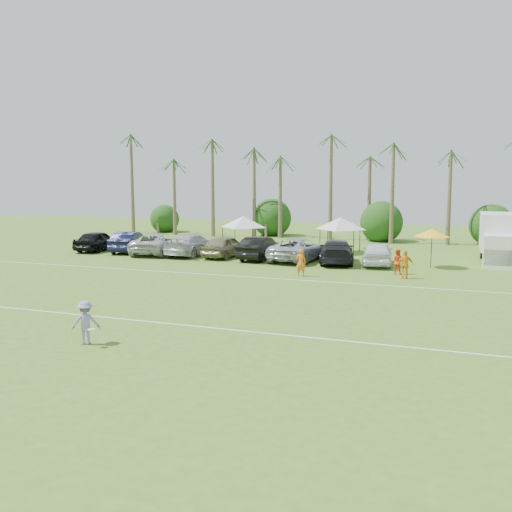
% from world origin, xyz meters
% --- Properties ---
extents(ground, '(120.00, 120.00, 0.00)m').
position_xyz_m(ground, '(0.00, 0.00, 0.00)').
color(ground, '#476D20').
rests_on(ground, ground).
extents(field_lines, '(80.00, 12.10, 0.01)m').
position_xyz_m(field_lines, '(0.00, 8.00, 0.01)').
color(field_lines, white).
rests_on(field_lines, ground).
extents(palm_tree_0, '(2.40, 2.40, 8.90)m').
position_xyz_m(palm_tree_0, '(-22.00, 38.00, 7.48)').
color(palm_tree_0, brown).
rests_on(palm_tree_0, ground).
extents(palm_tree_1, '(2.40, 2.40, 9.90)m').
position_xyz_m(palm_tree_1, '(-17.00, 38.00, 8.35)').
color(palm_tree_1, brown).
rests_on(palm_tree_1, ground).
extents(palm_tree_2, '(2.40, 2.40, 10.90)m').
position_xyz_m(palm_tree_2, '(-12.00, 38.00, 9.21)').
color(palm_tree_2, brown).
rests_on(palm_tree_2, ground).
extents(palm_tree_3, '(2.40, 2.40, 11.90)m').
position_xyz_m(palm_tree_3, '(-8.00, 38.00, 10.06)').
color(palm_tree_3, brown).
rests_on(palm_tree_3, ground).
extents(palm_tree_4, '(2.40, 2.40, 8.90)m').
position_xyz_m(palm_tree_4, '(-4.00, 38.00, 7.48)').
color(palm_tree_4, brown).
rests_on(palm_tree_4, ground).
extents(palm_tree_5, '(2.40, 2.40, 9.90)m').
position_xyz_m(palm_tree_5, '(0.00, 38.00, 8.35)').
color(palm_tree_5, brown).
rests_on(palm_tree_5, ground).
extents(palm_tree_6, '(2.40, 2.40, 10.90)m').
position_xyz_m(palm_tree_6, '(4.00, 38.00, 9.21)').
color(palm_tree_6, brown).
rests_on(palm_tree_6, ground).
extents(palm_tree_7, '(2.40, 2.40, 11.90)m').
position_xyz_m(palm_tree_7, '(8.00, 38.00, 10.06)').
color(palm_tree_7, brown).
rests_on(palm_tree_7, ground).
extents(palm_tree_8, '(2.40, 2.40, 8.90)m').
position_xyz_m(palm_tree_8, '(13.00, 38.00, 7.48)').
color(palm_tree_8, brown).
rests_on(palm_tree_8, ground).
extents(bush_tree_0, '(4.00, 4.00, 4.00)m').
position_xyz_m(bush_tree_0, '(-19.00, 39.00, 1.80)').
color(bush_tree_0, brown).
rests_on(bush_tree_0, ground).
extents(bush_tree_1, '(4.00, 4.00, 4.00)m').
position_xyz_m(bush_tree_1, '(-6.00, 39.00, 1.80)').
color(bush_tree_1, brown).
rests_on(bush_tree_1, ground).
extents(bush_tree_2, '(4.00, 4.00, 4.00)m').
position_xyz_m(bush_tree_2, '(6.00, 39.00, 1.80)').
color(bush_tree_2, brown).
rests_on(bush_tree_2, ground).
extents(bush_tree_3, '(4.00, 4.00, 4.00)m').
position_xyz_m(bush_tree_3, '(16.00, 39.00, 1.80)').
color(bush_tree_3, brown).
rests_on(bush_tree_3, ground).
extents(sideline_player_a, '(0.71, 0.55, 1.73)m').
position_xyz_m(sideline_player_a, '(4.26, 15.44, 0.86)').
color(sideline_player_a, orange).
rests_on(sideline_player_a, ground).
extents(sideline_player_b, '(0.87, 0.73, 1.62)m').
position_xyz_m(sideline_player_b, '(9.82, 18.31, 0.81)').
color(sideline_player_b, '#EF521A').
rests_on(sideline_player_b, ground).
extents(sideline_player_c, '(1.10, 0.75, 1.73)m').
position_xyz_m(sideline_player_c, '(10.48, 16.79, 0.87)').
color(sideline_player_c, '#FCA31C').
rests_on(sideline_player_c, ground).
extents(box_truck, '(2.77, 6.93, 3.55)m').
position_xyz_m(box_truck, '(16.22, 25.98, 1.90)').
color(box_truck, white).
rests_on(box_truck, ground).
extents(canopy_tent_left, '(4.18, 4.18, 3.39)m').
position_xyz_m(canopy_tent_left, '(-4.18, 26.93, 2.90)').
color(canopy_tent_left, black).
rests_on(canopy_tent_left, ground).
extents(canopy_tent_right, '(4.23, 4.23, 3.43)m').
position_xyz_m(canopy_tent_right, '(4.16, 27.55, 2.94)').
color(canopy_tent_right, black).
rests_on(canopy_tent_right, ground).
extents(market_umbrella, '(2.41, 2.41, 2.68)m').
position_xyz_m(market_umbrella, '(11.69, 21.86, 2.41)').
color(market_umbrella, black).
rests_on(market_umbrella, ground).
extents(frisbee_player, '(1.22, 1.06, 1.61)m').
position_xyz_m(frisbee_player, '(0.98, -1.67, 0.81)').
color(frisbee_player, '#8C87BF').
rests_on(frisbee_player, ground).
extents(parked_car_0, '(2.29, 5.13, 1.71)m').
position_xyz_m(parked_car_0, '(-15.48, 21.83, 0.86)').
color(parked_car_0, black).
rests_on(parked_car_0, ground).
extents(parked_car_1, '(2.91, 5.47, 1.71)m').
position_xyz_m(parked_car_1, '(-12.53, 22.13, 0.86)').
color(parked_car_1, '#131533').
rests_on(parked_car_1, ground).
extents(parked_car_2, '(3.57, 6.47, 1.71)m').
position_xyz_m(parked_car_2, '(-9.59, 21.79, 0.86)').
color(parked_car_2, '#B9BABA').
rests_on(parked_car_2, ground).
extents(parked_car_3, '(2.67, 6.01, 1.71)m').
position_xyz_m(parked_car_3, '(-6.65, 21.97, 0.86)').
color(parked_car_3, silver).
rests_on(parked_car_3, ground).
extents(parked_car_4, '(2.50, 5.21, 1.71)m').
position_xyz_m(parked_car_4, '(-3.71, 21.96, 0.86)').
color(parked_car_4, gray).
rests_on(parked_car_4, ground).
extents(parked_car_5, '(1.96, 5.25, 1.71)m').
position_xyz_m(parked_car_5, '(-0.76, 21.74, 0.86)').
color(parked_car_5, black).
rests_on(parked_car_5, ground).
extents(parked_car_6, '(3.44, 6.42, 1.71)m').
position_xyz_m(parked_car_6, '(2.18, 21.93, 0.86)').
color(parked_car_6, '#ABAEBA').
rests_on(parked_car_6, ground).
extents(parked_car_7, '(3.62, 6.29, 1.71)m').
position_xyz_m(parked_car_7, '(5.12, 21.76, 0.86)').
color(parked_car_7, black).
rests_on(parked_car_7, ground).
extents(parked_car_8, '(2.63, 5.24, 1.71)m').
position_xyz_m(parked_car_8, '(8.07, 21.76, 0.86)').
color(parked_car_8, white).
rests_on(parked_car_8, ground).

